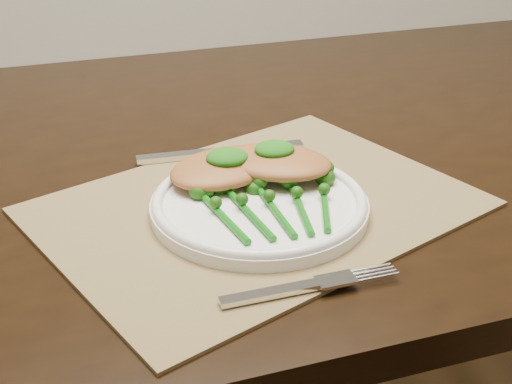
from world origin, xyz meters
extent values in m
cube|color=black|center=(-0.09, 0.11, 0.73)|extent=(1.70, 1.09, 0.04)
cube|color=olive|center=(-0.09, -0.08, 0.75)|extent=(0.57, 0.52, 0.00)
cylinder|color=white|center=(-0.09, -0.10, 0.76)|extent=(0.24, 0.24, 0.01)
torus|color=white|center=(-0.09, -0.10, 0.77)|extent=(0.24, 0.24, 0.01)
cube|color=silver|center=(-0.17, 0.06, 0.76)|extent=(0.09, 0.02, 0.01)
cube|color=silver|center=(-0.06, 0.06, 0.76)|extent=(0.14, 0.03, 0.00)
cube|color=silver|center=(-0.11, -0.26, 0.76)|extent=(0.10, 0.02, 0.01)
ellipsoid|color=#A2622F|center=(-0.12, -0.03, 0.78)|extent=(0.17, 0.15, 0.03)
ellipsoid|color=#A2622F|center=(-0.06, -0.04, 0.79)|extent=(0.16, 0.14, 0.03)
ellipsoid|color=#104D0B|center=(-0.12, -0.04, 0.80)|extent=(0.05, 0.04, 0.02)
ellipsoid|color=#104D0B|center=(-0.06, -0.04, 0.80)|extent=(0.05, 0.04, 0.02)
camera|label=1|loc=(-0.23, -0.78, 1.15)|focal=50.00mm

